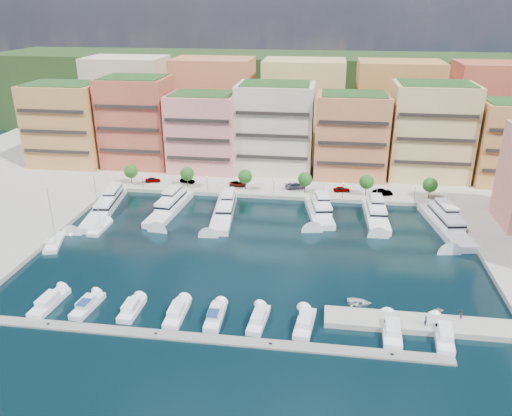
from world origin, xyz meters
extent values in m
plane|color=black|center=(0.00, 0.00, 0.00)|extent=(400.00, 400.00, 0.00)
cube|color=#9E998E|center=(0.00, 62.00, 0.00)|extent=(220.00, 64.00, 2.00)
cube|color=#1A3515|center=(0.00, 110.00, 0.00)|extent=(240.00, 40.00, 58.00)
cube|color=gray|center=(-3.00, -30.00, 0.00)|extent=(72.00, 2.20, 0.35)
cube|color=#9E998E|center=(30.00, -22.00, 0.00)|extent=(32.00, 5.00, 2.00)
cube|color=#D5934E|center=(-66.00, 50.00, 13.00)|extent=(22.00, 16.00, 24.00)
cube|color=black|center=(-66.00, 41.75, 13.00)|extent=(20.24, 0.50, 0.90)
cube|color=#1D441B|center=(-66.00, 50.00, 25.40)|extent=(19.36, 14.08, 0.80)
cube|color=#BE603F|center=(-44.00, 52.00, 14.00)|extent=(20.00, 16.00, 26.00)
cube|color=black|center=(-44.00, 43.75, 14.00)|extent=(18.40, 0.50, 0.90)
cube|color=#1D441B|center=(-44.00, 52.00, 27.40)|extent=(17.60, 14.08, 0.80)
cube|color=#E98F82|center=(-23.00, 50.00, 12.00)|extent=(20.00, 15.00, 22.00)
cube|color=black|center=(-23.00, 42.25, 12.00)|extent=(18.40, 0.50, 0.90)
cube|color=#1D441B|center=(-23.00, 50.00, 23.40)|extent=(17.60, 13.20, 0.80)
cube|color=#F8E3C0|center=(-2.00, 52.00, 13.50)|extent=(22.00, 16.00, 25.00)
cube|color=black|center=(-2.00, 43.75, 13.50)|extent=(20.24, 0.50, 0.90)
cube|color=#1D441B|center=(-2.00, 52.00, 26.40)|extent=(19.36, 14.08, 0.80)
cube|color=#DD7953|center=(20.00, 50.00, 12.50)|extent=(20.00, 15.00, 23.00)
cube|color=black|center=(20.00, 42.25, 12.50)|extent=(18.40, 0.50, 0.90)
cube|color=#1D441B|center=(20.00, 50.00, 24.40)|extent=(17.60, 13.20, 0.80)
cube|color=#EAD37C|center=(42.00, 52.00, 14.00)|extent=(22.00, 16.00, 26.00)
cube|color=black|center=(42.00, 43.75, 14.00)|extent=(20.24, 0.50, 0.90)
cube|color=#1D441B|center=(42.00, 52.00, 27.40)|extent=(19.36, 14.08, 0.80)
cube|color=#F8E3C0|center=(-55.00, 74.00, 16.00)|extent=(26.00, 18.00, 30.00)
cube|color=#DD7953|center=(-25.00, 74.00, 16.00)|extent=(26.00, 18.00, 30.00)
cube|color=#EAD37C|center=(5.00, 74.00, 16.00)|extent=(26.00, 18.00, 30.00)
cube|color=#D5934E|center=(35.00, 74.00, 16.00)|extent=(26.00, 18.00, 30.00)
cube|color=#BE603F|center=(65.00, 74.00, 16.00)|extent=(26.00, 18.00, 30.00)
cylinder|color=#473323|center=(-40.00, 33.50, 2.50)|extent=(0.24, 0.24, 3.00)
sphere|color=#204F16|center=(-40.00, 33.50, 4.75)|extent=(3.80, 3.80, 3.80)
cylinder|color=#473323|center=(-24.00, 33.50, 2.50)|extent=(0.24, 0.24, 3.00)
sphere|color=#204F16|center=(-24.00, 33.50, 4.75)|extent=(3.80, 3.80, 3.80)
cylinder|color=#473323|center=(-8.00, 33.50, 2.50)|extent=(0.24, 0.24, 3.00)
sphere|color=#204F16|center=(-8.00, 33.50, 4.75)|extent=(3.80, 3.80, 3.80)
cylinder|color=#473323|center=(8.00, 33.50, 2.50)|extent=(0.24, 0.24, 3.00)
sphere|color=#204F16|center=(8.00, 33.50, 4.75)|extent=(3.80, 3.80, 3.80)
cylinder|color=#473323|center=(24.00, 33.50, 2.50)|extent=(0.24, 0.24, 3.00)
sphere|color=#204F16|center=(24.00, 33.50, 4.75)|extent=(3.80, 3.80, 3.80)
cylinder|color=#473323|center=(40.00, 33.50, 2.50)|extent=(0.24, 0.24, 3.00)
sphere|color=#204F16|center=(40.00, 33.50, 4.75)|extent=(3.80, 3.80, 3.80)
cylinder|color=black|center=(-36.00, 31.20, 3.00)|extent=(0.10, 0.10, 4.00)
sphere|color=#FFF2CC|center=(-36.00, 31.20, 5.05)|extent=(0.30, 0.30, 0.30)
cylinder|color=black|center=(-18.00, 31.20, 3.00)|extent=(0.10, 0.10, 4.00)
sphere|color=#FFF2CC|center=(-18.00, 31.20, 5.05)|extent=(0.30, 0.30, 0.30)
cylinder|color=black|center=(0.00, 31.20, 3.00)|extent=(0.10, 0.10, 4.00)
sphere|color=#FFF2CC|center=(0.00, 31.20, 5.05)|extent=(0.30, 0.30, 0.30)
cylinder|color=black|center=(18.00, 31.20, 3.00)|extent=(0.10, 0.10, 4.00)
sphere|color=#FFF2CC|center=(18.00, 31.20, 5.05)|extent=(0.30, 0.30, 0.30)
cylinder|color=black|center=(36.00, 31.20, 3.00)|extent=(0.10, 0.10, 4.00)
sphere|color=#FFF2CC|center=(36.00, 31.20, 5.05)|extent=(0.30, 0.30, 0.30)
cube|color=white|center=(-40.54, 15.95, 0.35)|extent=(7.87, 26.48, 2.30)
cube|color=white|center=(-40.54, 18.56, 2.40)|extent=(5.54, 14.72, 1.80)
cube|color=black|center=(-40.54, 18.56, 2.40)|extent=(5.61, 14.79, 0.55)
cube|color=white|center=(-40.54, 20.65, 4.00)|extent=(3.71, 8.12, 1.40)
cylinder|color=#B2B2B7|center=(-40.54, 22.21, 5.60)|extent=(0.14, 0.14, 1.80)
cube|color=white|center=(-24.52, 18.01, 0.35)|extent=(6.59, 22.31, 2.30)
cube|color=white|center=(-24.52, 20.20, 2.40)|extent=(4.91, 12.38, 1.80)
cube|color=black|center=(-24.52, 20.20, 2.40)|extent=(4.98, 12.44, 0.55)
cube|color=white|center=(-24.52, 21.96, 4.00)|extent=(3.41, 6.81, 1.40)
cylinder|color=#B2B2B7|center=(-24.52, 23.28, 5.60)|extent=(0.14, 0.14, 1.80)
cube|color=black|center=(-24.52, 18.01, -0.10)|extent=(6.64, 22.36, 0.35)
cube|color=white|center=(-10.74, 17.46, 0.35)|extent=(6.58, 23.39, 2.30)
cube|color=white|center=(-10.74, 19.77, 2.40)|extent=(4.83, 12.97, 1.80)
cube|color=black|center=(-10.74, 19.77, 2.40)|extent=(4.90, 13.04, 0.55)
cube|color=white|center=(-10.74, 21.62, 4.00)|extent=(3.32, 7.14, 1.40)
cylinder|color=#B2B2B7|center=(-10.74, 23.00, 5.60)|extent=(0.14, 0.14, 1.80)
cube|color=white|center=(12.22, 20.35, 0.35)|extent=(7.89, 17.89, 2.30)
cube|color=white|center=(12.22, 22.08, 2.40)|extent=(5.64, 10.08, 1.80)
cube|color=black|center=(12.22, 22.08, 2.40)|extent=(5.71, 10.15, 0.55)
cube|color=white|center=(12.22, 23.46, 4.00)|extent=(3.81, 5.63, 1.40)
cylinder|color=#B2B2B7|center=(12.22, 24.50, 5.60)|extent=(0.14, 0.14, 1.80)
cube|color=black|center=(12.22, 20.35, -0.10)|extent=(7.95, 17.95, 0.35)
cube|color=white|center=(25.67, 20.00, 0.35)|extent=(5.43, 18.16, 2.30)
cube|color=white|center=(25.67, 21.80, 2.40)|extent=(4.27, 10.03, 1.80)
cube|color=black|center=(25.67, 21.80, 2.40)|extent=(4.34, 10.10, 0.55)
cube|color=white|center=(25.67, 23.24, 4.00)|extent=(3.06, 5.50, 1.40)
cylinder|color=#B2B2B7|center=(25.67, 24.32, 5.60)|extent=(0.14, 0.14, 1.80)
cube|color=white|center=(40.97, 16.94, 0.35)|extent=(8.94, 24.62, 2.30)
cube|color=white|center=(40.97, 19.35, 2.40)|extent=(6.27, 13.77, 1.80)
cube|color=black|center=(40.97, 19.35, 2.40)|extent=(6.34, 13.84, 0.55)
cube|color=white|center=(40.97, 21.28, 4.00)|extent=(4.18, 7.64, 1.40)
cylinder|color=#B2B2B7|center=(40.97, 22.73, 5.60)|extent=(0.14, 0.14, 1.80)
cube|color=white|center=(-32.75, -24.50, 0.25)|extent=(3.47, 9.10, 1.40)
cube|color=white|center=(-32.75, -24.94, 1.55)|extent=(2.48, 4.44, 1.10)
cube|color=black|center=(-32.75, -23.17, 1.30)|extent=(1.96, 0.27, 0.55)
cube|color=white|center=(-25.85, -24.50, 0.25)|extent=(3.33, 7.90, 1.40)
cube|color=white|center=(-25.85, -24.88, 1.55)|extent=(2.33, 3.88, 1.10)
cube|color=black|center=(-25.85, -23.35, 1.30)|extent=(1.76, 0.31, 0.55)
cube|color=navy|center=(-25.85, -25.88, 2.15)|extent=(1.97, 2.49, 0.12)
cube|color=white|center=(-18.02, -24.50, 0.25)|extent=(2.74, 7.13, 1.40)
cube|color=white|center=(-18.02, -24.85, 1.55)|extent=(2.09, 3.44, 1.10)
cube|color=black|center=(-18.02, -23.44, 1.30)|extent=(1.85, 0.14, 0.55)
cube|color=white|center=(-10.18, -24.50, 0.25)|extent=(2.66, 8.24, 1.40)
cube|color=white|center=(-10.18, -24.91, 1.55)|extent=(2.07, 3.96, 1.10)
cube|color=black|center=(-10.18, -23.27, 1.30)|extent=(1.90, 0.11, 0.55)
cube|color=white|center=(-3.71, -24.50, 0.25)|extent=(2.57, 7.88, 1.40)
cube|color=white|center=(-3.71, -24.89, 1.55)|extent=(1.98, 3.79, 1.10)
cube|color=black|center=(-3.71, -23.32, 1.30)|extent=(1.79, 0.12, 0.55)
cube|color=navy|center=(-3.71, -25.91, 2.15)|extent=(1.76, 2.38, 0.12)
cube|color=white|center=(3.45, -24.50, 0.25)|extent=(3.14, 7.98, 1.40)
cube|color=white|center=(3.45, -24.89, 1.55)|extent=(2.23, 3.90, 1.10)
cube|color=black|center=(3.45, -23.33, 1.30)|extent=(1.73, 0.27, 0.55)
cube|color=white|center=(10.93, -24.50, 0.25)|extent=(3.52, 8.24, 1.40)
cube|color=white|center=(10.93, -24.90, 1.55)|extent=(2.48, 4.05, 1.10)
cube|color=black|center=(10.93, -23.30, 1.30)|extent=(1.90, 0.31, 0.55)
cube|color=white|center=(24.50, -24.50, 0.25)|extent=(3.23, 8.68, 1.40)
cube|color=white|center=(24.50, -24.93, 1.55)|extent=(2.38, 4.21, 1.10)
cube|color=black|center=(24.50, -23.22, 1.30)|extent=(2.01, 0.20, 0.55)
cube|color=white|center=(32.36, -24.50, 0.25)|extent=(3.56, 9.27, 1.40)
cube|color=white|center=(32.36, -24.95, 1.55)|extent=(2.48, 4.53, 1.10)
cube|color=black|center=(32.36, -23.14, 1.30)|extent=(1.86, 0.30, 0.55)
cube|color=white|center=(-37.19, 5.62, 0.20)|extent=(2.78, 8.02, 1.20)
cube|color=white|center=(-37.19, 4.82, 1.10)|extent=(1.64, 2.01, 0.60)
cylinder|color=#B2B2B7|center=(-37.19, 6.02, 6.80)|extent=(0.14, 0.14, 12.00)
cylinder|color=#B2B2B7|center=(-37.19, 4.42, 1.80)|extent=(0.14, 3.60, 0.10)
cube|color=white|center=(-43.71, -2.64, 0.20)|extent=(5.45, 9.88, 1.20)
cube|color=white|center=(-43.71, -3.59, 1.10)|extent=(2.30, 2.76, 0.60)
cylinder|color=#B2B2B7|center=(-43.71, -2.17, 6.80)|extent=(0.14, 0.14, 12.00)
cylinder|color=#B2B2B7|center=(-43.71, -4.06, 1.80)|extent=(1.34, 4.11, 0.10)
imported|color=white|center=(19.91, -16.84, 0.43)|extent=(4.45, 3.39, 0.86)
imported|color=beige|center=(22.02, -19.00, 0.41)|extent=(1.66, 1.46, 0.82)
imported|color=beige|center=(32.95, -17.46, 0.45)|extent=(1.77, 1.54, 0.91)
imported|color=gray|center=(-34.74, 35.82, 1.72)|extent=(4.49, 2.65, 1.43)
imported|color=gray|center=(-24.96, 36.57, 1.70)|extent=(4.47, 2.50, 1.39)
imported|color=gray|center=(-10.47, 35.92, 1.67)|extent=(4.84, 2.25, 1.34)
imported|color=gray|center=(5.39, 36.12, 1.82)|extent=(6.09, 3.81, 1.65)
imported|color=gray|center=(17.82, 35.41, 1.74)|extent=(4.57, 2.51, 1.47)
imported|color=gray|center=(28.40, 34.16, 1.85)|extent=(5.44, 2.99, 1.70)
imported|color=#223044|center=(29.74, -23.08, 1.89)|extent=(0.61, 0.75, 1.78)
imported|color=#4D3A2E|center=(35.59, -20.42, 1.83)|extent=(1.02, 1.01, 1.65)
camera|label=1|loc=(12.36, -91.53, 48.34)|focal=35.00mm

